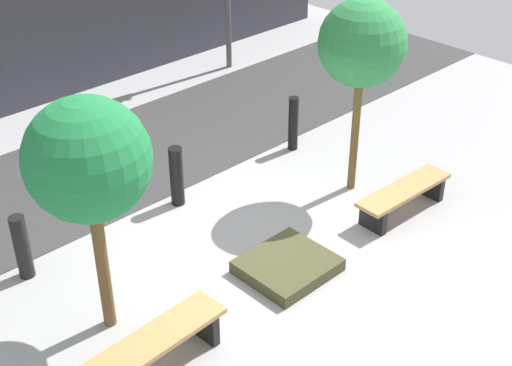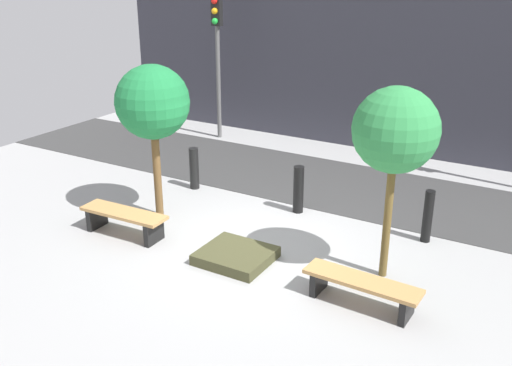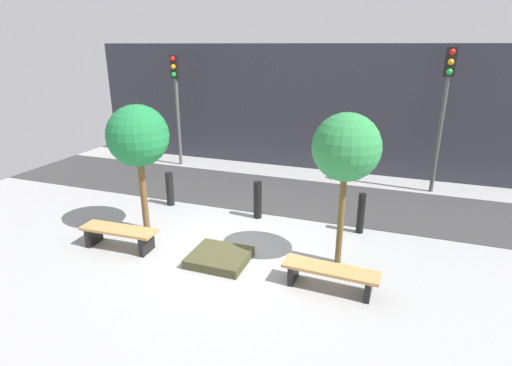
% 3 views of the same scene
% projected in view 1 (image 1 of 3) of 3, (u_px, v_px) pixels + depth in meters
% --- Properties ---
extents(ground_plane, '(18.00, 18.00, 0.00)m').
position_uv_depth(ground_plane, '(254.00, 250.00, 10.05)').
color(ground_plane, '#9B9B9B').
extents(road_strip, '(18.00, 3.08, 0.01)m').
position_uv_depth(road_strip, '(113.00, 162.00, 12.20)').
color(road_strip, '#363636').
rests_on(road_strip, ground).
extents(bench_left, '(1.73, 0.55, 0.47)m').
position_uv_depth(bench_left, '(158.00, 344.00, 7.98)').
color(bench_left, black).
rests_on(bench_left, ground).
extents(bench_right, '(1.76, 0.52, 0.43)m').
position_uv_depth(bench_right, '(404.00, 195.00, 10.73)').
color(bench_right, black).
rests_on(bench_right, ground).
extents(planter_bed, '(1.17, 1.06, 0.18)m').
position_uv_depth(planter_bed, '(287.00, 266.00, 9.60)').
color(planter_bed, '#414026').
rests_on(planter_bed, ground).
extents(tree_behind_left_bench, '(1.40, 1.40, 3.01)m').
position_uv_depth(tree_behind_left_bench, '(88.00, 161.00, 7.59)').
color(tree_behind_left_bench, brown).
rests_on(tree_behind_left_bench, ground).
extents(tree_behind_right_bench, '(1.30, 1.30, 3.09)m').
position_uv_depth(tree_behind_right_bench, '(362.00, 44.00, 10.26)').
color(tree_behind_right_bench, brown).
rests_on(tree_behind_right_bench, ground).
extents(bollard_far_left, '(0.21, 0.21, 0.94)m').
position_uv_depth(bollard_far_left, '(22.00, 247.00, 9.33)').
color(bollard_far_left, black).
rests_on(bollard_far_left, ground).
extents(bollard_left, '(0.21, 0.21, 0.97)m').
position_uv_depth(bollard_left, '(177.00, 176.00, 10.85)').
color(bollard_left, black).
rests_on(bollard_left, ground).
extents(bollard_center, '(0.17, 0.17, 0.98)m').
position_uv_depth(bollard_center, '(293.00, 123.00, 12.38)').
color(bollard_center, black).
rests_on(bollard_center, ground).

